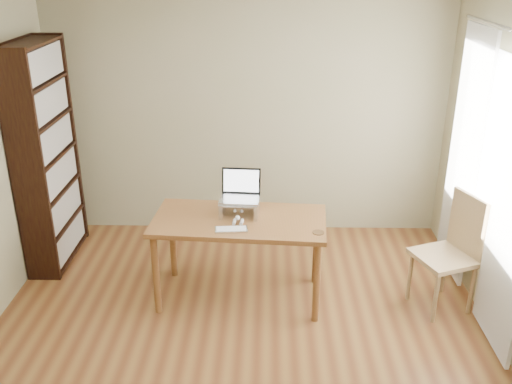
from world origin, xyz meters
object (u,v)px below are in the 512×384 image
Objects in this scene: bookshelf at (46,156)px; chair at (454,250)px; keyboard at (231,229)px; desk at (239,229)px; laptop at (240,191)px; cat at (241,207)px.

chair is at bearing -12.40° from bookshelf.
keyboard is at bearing 161.59° from chair.
keyboard reaches higher than desk.
laptop is 0.74× the size of cat.
desk is at bearing 71.11° from keyboard.
desk is 3.17× the size of cat.
keyboard is at bearing -26.87° from bookshelf.
cat is at bearing -72.69° from laptop.
bookshelf is 1.99m from keyboard.
chair is at bearing 0.44° from desk.
bookshelf is at bearing 167.78° from laptop.
desk is at bearing -85.82° from laptop.
desk is 5.53× the size of keyboard.
laptop is 0.40m from keyboard.
desk is (1.81, -0.67, -0.40)m from bookshelf.
laptop is at bearing 150.13° from chair.
chair reaches higher than desk.
keyboard is at bearing -94.18° from laptop.
cat reaches higher than desk.
chair is (1.77, -0.12, -0.12)m from desk.
keyboard is 0.27× the size of chair.
cat is at bearing 150.97° from chair.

